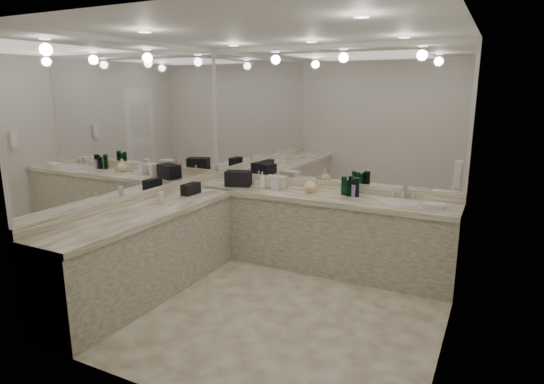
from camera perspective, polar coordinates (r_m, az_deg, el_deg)
The scene contains 35 objects.
floor at distance 4.63m, azimuth -0.24°, elevation -14.22°, with size 3.20×3.20×0.00m, color beige.
ceiling at distance 4.14m, azimuth -0.27°, elevation 19.71°, with size 3.20×3.20×0.00m, color white.
wall_back at distance 5.55m, azimuth 6.85°, elevation 4.45°, with size 3.20×0.02×2.60m, color beige.
wall_left at distance 5.11m, azimuth -16.45°, elevation 3.28°, with size 0.02×3.00×2.60m, color beige.
wall_right at distance 3.76m, azimuth 22.00°, elevation -0.50°, with size 0.02×3.00×2.60m, color beige.
vanity_back_base at distance 5.48m, azimuth 5.51°, elevation -5.09°, with size 3.20×0.60×0.84m, color beige.
vanity_back_top at distance 5.35m, azimuth 5.57°, elevation -0.54°, with size 3.20×0.64×0.06m, color white.
vanity_left_base at distance 4.93m, azimuth -15.61°, elevation -7.65°, with size 0.60×2.40×0.84m, color beige.
vanity_left_top at distance 4.78m, azimuth -15.85°, elevation -2.61°, with size 0.64×2.42×0.06m, color white.
backsplash_back at distance 5.59m, azimuth 6.68°, elevation 0.88°, with size 3.20×0.04×0.10m, color white.
backsplash_left at distance 5.17m, azimuth -16.04°, elevation -0.56°, with size 0.04×3.00×0.10m, color white.
mirror_back at distance 5.49m, azimuth 6.94°, elevation 9.35°, with size 3.12×0.01×1.55m, color white.
mirror_left at distance 5.05m, azimuth -16.70°, elevation 8.59°, with size 0.01×2.92×1.55m, color white.
sink at distance 5.10m, azimuth 15.61°, elevation -1.35°, with size 0.44×0.44×0.03m, color white.
faucet at distance 5.28m, azimuth 16.12°, elevation -0.06°, with size 0.24×0.16×0.14m, color silver.
wall_phone at distance 4.44m, azimuth 22.32°, elevation 2.08°, with size 0.06×0.10×0.24m, color white.
door at distance 3.35m, azimuth 20.61°, elevation -6.44°, with size 0.02×0.82×2.10m, color white.
black_toiletry_bag at distance 5.73m, azimuth -4.24°, elevation 1.64°, with size 0.32×0.20×0.18m, color black.
black_bag_spill at distance 5.37m, azimuth -10.15°, elevation 0.43°, with size 0.11×0.24×0.13m, color black.
cream_cosmetic_case at distance 5.64m, azimuth 0.60°, elevation 1.27°, with size 0.24×0.15×0.14m, color beige.
hand_towel at distance 5.01m, azimuth 19.66°, elevation -1.61°, with size 0.22×0.15×0.04m, color white.
lotion_left at distance 4.98m, azimuth -13.71°, elevation -0.74°, with size 0.06×0.06×0.13m, color white.
soap_bottle_a at distance 5.60m, azimuth -1.23°, elevation 1.51°, with size 0.08×0.08×0.20m, color white.
soap_bottle_b at distance 5.52m, azimuth 0.40°, elevation 1.32°, with size 0.09×0.09×0.20m, color silver.
soap_bottle_c at distance 5.39m, azimuth 4.82°, elevation 0.96°, with size 0.15×0.15×0.19m, color #FFDF9F.
green_bottle_0 at distance 5.35m, azimuth 9.86°, elevation 0.85°, with size 0.06×0.06×0.21m, color #0A4122.
green_bottle_1 at distance 5.31m, azimuth 9.01°, elevation 0.77°, with size 0.06×0.06×0.21m, color #0A4122.
green_bottle_2 at distance 5.26m, azimuth 9.70°, elevation 0.47°, with size 0.07×0.07×0.18m, color #0A4122.
green_bottle_3 at distance 5.26m, azimuth 10.37°, elevation 0.56°, with size 0.07×0.07×0.21m, color #0A4122.
green_bottle_4 at distance 5.24m, azimuth 10.51°, elevation 0.58°, with size 0.07×0.07×0.22m, color #0A4122.
amenity_bottle_0 at distance 5.83m, azimuth -3.94°, elevation 1.43°, with size 0.04×0.04×0.10m, color #E0B28C.
amenity_bottle_1 at distance 5.77m, azimuth -2.09°, elevation 1.17°, with size 0.05×0.05×0.07m, color white.
amenity_bottle_2 at distance 5.22m, azimuth 10.19°, elevation 0.12°, with size 0.05×0.05×0.14m, color #9966B2.
amenity_bottle_3 at distance 5.31m, azimuth 4.56°, elevation 0.08°, with size 0.04×0.04×0.07m, color #E57F66.
amenity_bottle_4 at distance 5.51m, azimuth 4.56°, elevation 0.85°, with size 0.05×0.05×0.12m, color silver.
Camera 1 is at (1.88, -3.66, 2.12)m, focal length 30.00 mm.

